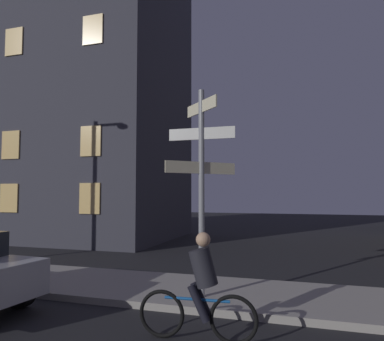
% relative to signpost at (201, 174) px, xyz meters
% --- Properties ---
extents(sidewalk_kerb, '(40.00, 2.51, 0.14)m').
position_rel_signpost_xyz_m(sidewalk_kerb, '(0.00, 0.57, -2.52)').
color(sidewalk_kerb, '#9E9991').
rests_on(sidewalk_kerb, ground_plane).
extents(signpost, '(1.39, 1.16, 4.18)m').
position_rel_signpost_xyz_m(signpost, '(0.00, 0.00, 0.00)').
color(signpost, gray).
rests_on(signpost, sidewalk_kerb).
extents(cyclist, '(1.82, 0.34, 1.61)m').
position_rel_signpost_xyz_m(cyclist, '(0.47, -1.76, -1.84)').
color(cyclist, black).
rests_on(cyclist, ground_plane).
extents(building_left_block, '(11.67, 7.09, 16.47)m').
position_rel_signpost_xyz_m(building_left_block, '(-9.84, 8.72, 5.65)').
color(building_left_block, '#383842').
rests_on(building_left_block, ground_plane).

